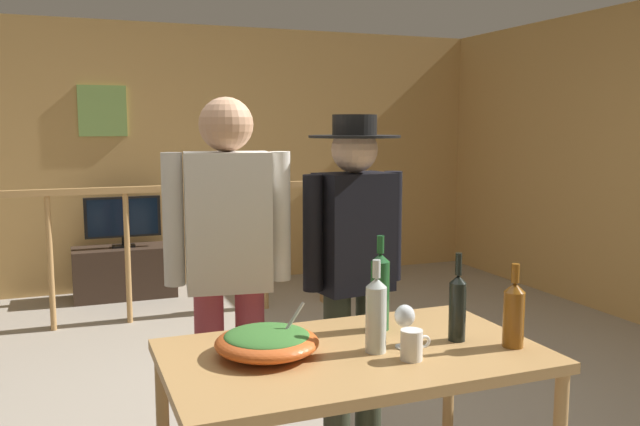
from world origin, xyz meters
name	(u,v)px	position (x,y,z in m)	size (l,w,h in m)	color
ground_plane	(294,421)	(0.00, 0.00, 0.00)	(8.72, 8.72, 0.00)	#9E9384
back_wall	(182,157)	(0.00, 3.35, 1.26)	(6.32, 0.10, 2.52)	tan
side_wall_right	(618,163)	(3.16, 1.01, 1.26)	(0.10, 5.03, 2.52)	tan
framed_picture	(102,111)	(-0.72, 3.29, 1.70)	(0.43, 0.03, 0.47)	#7FAA53
stair_railing	(160,232)	(-0.38, 2.16, 0.72)	(4.06, 0.10, 1.14)	#B2844C
tv_console	(125,272)	(-0.61, 3.00, 0.23)	(0.90, 0.40, 0.46)	#38281E
flat_screen_tv	(123,218)	(-0.61, 2.97, 0.74)	(0.66, 0.12, 0.46)	black
serving_table	(353,369)	(-0.13, -1.05, 0.68)	(1.37, 0.80, 0.75)	#B2844C
salad_bowl	(267,341)	(-0.44, -0.99, 0.80)	(0.37, 0.37, 0.19)	#DB5B23
wine_glass	(405,318)	(0.06, -1.09, 0.86)	(0.08, 0.08, 0.16)	silver
wine_bottle_clear	(376,313)	(-0.06, -1.09, 0.89)	(0.08, 0.08, 0.34)	silver
wine_bottle_green	(380,290)	(0.07, -0.86, 0.91)	(0.08, 0.08, 0.38)	#1E5628
wine_bottle_amber	(514,313)	(0.44, -1.23, 0.88)	(0.08, 0.08, 0.31)	brown
wine_bottle_dark	(457,306)	(0.29, -1.09, 0.88)	(0.07, 0.07, 0.34)	black
mug_white	(412,345)	(0.02, -1.21, 0.80)	(0.11, 0.08, 0.11)	white
person_standing_left	(228,256)	(-0.43, -0.38, 0.99)	(0.55, 0.27, 1.68)	#9E3842
person_standing_right	(354,256)	(0.17, -0.38, 0.95)	(0.53, 0.42, 1.61)	#2D3323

